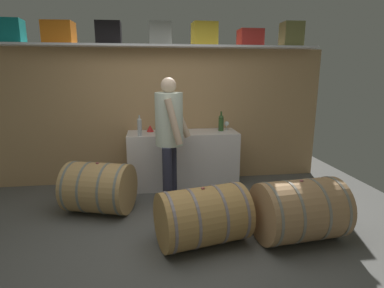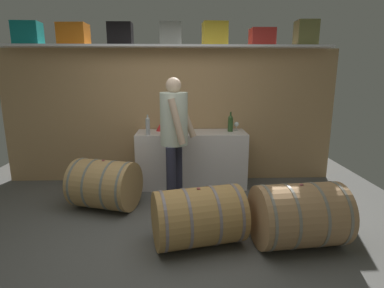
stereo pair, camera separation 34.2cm
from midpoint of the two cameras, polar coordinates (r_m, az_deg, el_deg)
ground_plane at (r=3.83m, az=-7.23°, el=-14.14°), size 6.43×7.27×0.02m
back_wall_panel at (r=4.98m, az=-7.83°, el=5.01°), size 5.23×0.10×2.09m
high_shelf_board at (r=4.80m, az=-8.23°, el=17.40°), size 4.81×0.40×0.03m
toolcase_teal at (r=5.23m, az=-32.37°, el=17.16°), size 0.37×0.30×0.32m
toolcase_orange at (r=5.01m, az=-25.19°, el=18.06°), size 0.42×0.32×0.30m
toolcase_black at (r=4.87m, az=-17.15°, el=18.96°), size 0.35×0.24×0.31m
toolcase_grey at (r=4.82m, az=-8.00°, el=19.51°), size 0.32×0.19×0.32m
toolcase_yellow at (r=4.86m, az=0.15°, el=19.58°), size 0.37×0.32×0.33m
toolcase_red at (r=5.01m, az=8.63°, el=18.78°), size 0.35×0.30×0.24m
toolcase_olive at (r=5.23m, az=15.95°, el=18.82°), size 0.31×0.31×0.36m
work_cabinet at (r=4.79m, az=-3.72°, el=-2.81°), size 1.66×0.55×0.85m
wine_bottle_clear at (r=4.49m, az=-11.78°, el=3.17°), size 0.06×0.06×0.29m
wine_bottle_dark at (r=4.64m, az=-7.97°, el=3.66°), size 0.08×0.08×0.32m
wine_bottle_green at (r=4.77m, az=3.33°, el=3.94°), size 0.08×0.08×0.30m
wine_glass at (r=4.85m, az=4.38°, el=3.68°), size 0.07×0.07×0.14m
red_funnel at (r=4.78m, az=-9.75°, el=2.84°), size 0.11×0.11×0.10m
wine_barrel_near at (r=3.23m, az=-1.13°, el=-13.20°), size 1.00×0.78×0.61m
wine_barrel_far at (r=3.44m, az=16.38°, el=-11.67°), size 0.94×0.73×0.66m
wine_barrel_flank at (r=4.14m, az=-19.04°, el=-7.63°), size 0.94×0.84×0.65m
winemaker_pouring at (r=3.99m, az=-6.58°, el=2.78°), size 0.48×0.54×1.67m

